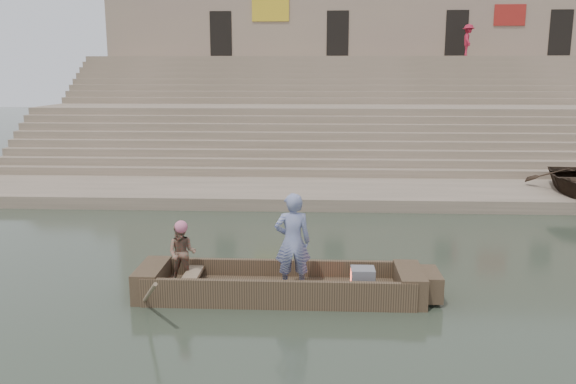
# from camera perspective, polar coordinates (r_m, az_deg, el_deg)

# --- Properties ---
(ground) EXTENTS (120.00, 120.00, 0.00)m
(ground) POSITION_cam_1_polar(r_m,az_deg,el_deg) (13.24, 16.81, -8.19)
(ground) COLOR #2A3528
(ground) RESTS_ON ground
(lower_landing) EXTENTS (32.00, 4.00, 0.40)m
(lower_landing) POSITION_cam_1_polar(r_m,az_deg,el_deg) (20.75, 11.61, -0.20)
(lower_landing) COLOR gray
(lower_landing) RESTS_ON ground
(mid_landing) EXTENTS (32.00, 3.00, 2.80)m
(mid_landing) POSITION_cam_1_polar(r_m,az_deg,el_deg) (27.92, 9.40, 5.39)
(mid_landing) COLOR gray
(mid_landing) RESTS_ON ground
(upper_landing) EXTENTS (32.00, 3.00, 5.20)m
(upper_landing) POSITION_cam_1_polar(r_m,az_deg,el_deg) (34.76, 8.16, 8.62)
(upper_landing) COLOR gray
(upper_landing) RESTS_ON ground
(ghat_steps) EXTENTS (32.00, 11.00, 5.20)m
(ghat_steps) POSITION_cam_1_polar(r_m,az_deg,el_deg) (29.55, 9.06, 6.52)
(ghat_steps) COLOR gray
(ghat_steps) RESTS_ON ground
(building_wall) EXTENTS (32.00, 5.07, 11.20)m
(building_wall) POSITION_cam_1_polar(r_m,az_deg,el_deg) (38.72, 7.74, 13.38)
(building_wall) COLOR gray
(building_wall) RESTS_ON ground
(main_rowboat) EXTENTS (5.00, 1.30, 0.22)m
(main_rowboat) POSITION_cam_1_polar(r_m,az_deg,el_deg) (11.75, -0.84, -9.66)
(main_rowboat) COLOR brown
(main_rowboat) RESTS_ON ground
(rowboat_trim) EXTENTS (6.04, 2.63, 1.88)m
(rowboat_trim) POSITION_cam_1_polar(r_m,az_deg,el_deg) (11.67, 0.18, -8.79)
(rowboat_trim) COLOR brown
(rowboat_trim) RESTS_ON ground
(standing_man) EXTENTS (0.75, 0.54, 1.92)m
(standing_man) POSITION_cam_1_polar(r_m,az_deg,el_deg) (11.26, 0.46, -4.87)
(standing_man) COLOR navy
(standing_man) RESTS_ON main_rowboat
(rowing_man) EXTENTS (0.61, 0.49, 1.21)m
(rowing_man) POSITION_cam_1_polar(r_m,az_deg,el_deg) (11.92, -10.29, -5.89)
(rowing_man) COLOR #277555
(rowing_man) RESTS_ON main_rowboat
(television) EXTENTS (0.46, 0.42, 0.40)m
(television) POSITION_cam_1_polar(r_m,az_deg,el_deg) (11.66, 7.23, -8.30)
(television) COLOR slate
(television) RESTS_ON main_rowboat
(pedestrian) EXTENTS (0.84, 1.25, 1.78)m
(pedestrian) POSITION_cam_1_polar(r_m,az_deg,el_deg) (35.62, 17.14, 13.93)
(pedestrian) COLOR maroon
(pedestrian) RESTS_ON upper_landing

